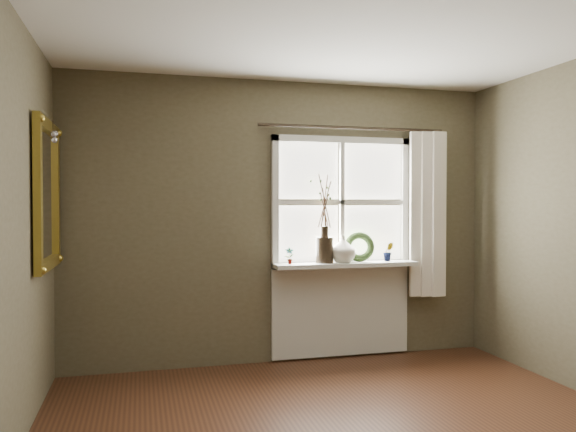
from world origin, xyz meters
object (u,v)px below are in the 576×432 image
at_px(wreath, 359,250).
at_px(gilt_mirror, 47,195).
at_px(dark_jug, 324,250).
at_px(cream_vase, 343,249).

bearing_deg(wreath, gilt_mirror, -152.65).
bearing_deg(dark_jug, cream_vase, 0.00).
relative_size(cream_vase, gilt_mirror, 0.23).
height_order(dark_jug, wreath, wreath).
height_order(dark_jug, cream_vase, cream_vase).
height_order(cream_vase, wreath, wreath).
relative_size(wreath, gilt_mirror, 0.26).
bearing_deg(dark_jug, wreath, 6.33).
bearing_deg(wreath, dark_jug, -156.48).
distance_m(dark_jug, gilt_mirror, 2.40).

